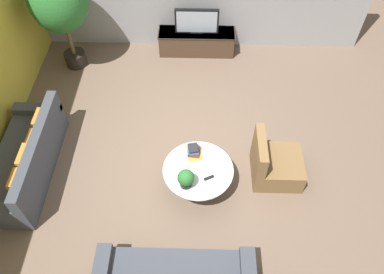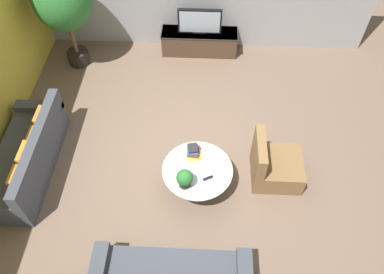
{
  "view_description": "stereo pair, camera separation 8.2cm",
  "coord_description": "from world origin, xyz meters",
  "px_view_note": "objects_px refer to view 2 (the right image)",
  "views": [
    {
      "loc": [
        0.21,
        -3.8,
        5.32
      ],
      "look_at": [
        0.11,
        0.03,
        0.55
      ],
      "focal_mm": 35.0,
      "sensor_mm": 36.0,
      "label": 1
    },
    {
      "loc": [
        0.29,
        -3.8,
        5.32
      ],
      "look_at": [
        0.11,
        0.03,
        0.55
      ],
      "focal_mm": 35.0,
      "sensor_mm": 36.0,
      "label": 2
    }
  ],
  "objects_px": {
    "media_console": "(199,42)",
    "armchair_wicker": "(274,166)",
    "television": "(200,21)",
    "potted_palm_tall": "(62,1)",
    "coffee_table": "(197,174)",
    "potted_plant_tabletop": "(185,178)",
    "couch_by_wall": "(27,158)"
  },
  "relations": [
    {
      "from": "media_console",
      "to": "armchair_wicker",
      "type": "height_order",
      "value": "armchair_wicker"
    },
    {
      "from": "television",
      "to": "potted_palm_tall",
      "type": "xyz_separation_m",
      "value": [
        -2.58,
        -0.5,
        0.69
      ]
    },
    {
      "from": "media_console",
      "to": "coffee_table",
      "type": "height_order",
      "value": "media_console"
    },
    {
      "from": "potted_palm_tall",
      "to": "potted_plant_tabletop",
      "type": "height_order",
      "value": "potted_palm_tall"
    },
    {
      "from": "coffee_table",
      "to": "armchair_wicker",
      "type": "xyz_separation_m",
      "value": [
        1.24,
        0.25,
        -0.05
      ]
    },
    {
      "from": "armchair_wicker",
      "to": "potted_palm_tall",
      "type": "xyz_separation_m",
      "value": [
        -3.91,
        2.73,
        1.19
      ]
    },
    {
      "from": "media_console",
      "to": "television",
      "type": "bearing_deg",
      "value": -90.0
    },
    {
      "from": "media_console",
      "to": "coffee_table",
      "type": "relative_size",
      "value": 1.48
    },
    {
      "from": "television",
      "to": "potted_plant_tabletop",
      "type": "relative_size",
      "value": 2.85
    },
    {
      "from": "media_console",
      "to": "couch_by_wall",
      "type": "relative_size",
      "value": 0.76
    },
    {
      "from": "armchair_wicker",
      "to": "coffee_table",
      "type": "bearing_deg",
      "value": 101.45
    },
    {
      "from": "armchair_wicker",
      "to": "potted_plant_tabletop",
      "type": "relative_size",
      "value": 2.69
    },
    {
      "from": "media_console",
      "to": "television",
      "type": "relative_size",
      "value": 1.8
    },
    {
      "from": "media_console",
      "to": "coffee_table",
      "type": "distance_m",
      "value": 3.48
    },
    {
      "from": "armchair_wicker",
      "to": "potted_plant_tabletop",
      "type": "distance_m",
      "value": 1.56
    },
    {
      "from": "couch_by_wall",
      "to": "potted_plant_tabletop",
      "type": "bearing_deg",
      "value": 79.49
    },
    {
      "from": "coffee_table",
      "to": "armchair_wicker",
      "type": "distance_m",
      "value": 1.27
    },
    {
      "from": "potted_plant_tabletop",
      "to": "couch_by_wall",
      "type": "bearing_deg",
      "value": 169.49
    },
    {
      "from": "media_console",
      "to": "armchair_wicker",
      "type": "distance_m",
      "value": 3.49
    },
    {
      "from": "potted_plant_tabletop",
      "to": "media_console",
      "type": "bearing_deg",
      "value": 88.62
    },
    {
      "from": "television",
      "to": "coffee_table",
      "type": "xyz_separation_m",
      "value": [
        0.09,
        -3.47,
        -0.45
      ]
    },
    {
      "from": "television",
      "to": "potted_plant_tabletop",
      "type": "xyz_separation_m",
      "value": [
        -0.09,
        -3.76,
        -0.15
      ]
    },
    {
      "from": "coffee_table",
      "to": "television",
      "type": "bearing_deg",
      "value": 91.45
    },
    {
      "from": "couch_by_wall",
      "to": "potted_plant_tabletop",
      "type": "distance_m",
      "value": 2.71
    },
    {
      "from": "television",
      "to": "armchair_wicker",
      "type": "distance_m",
      "value": 3.52
    },
    {
      "from": "media_console",
      "to": "potted_plant_tabletop",
      "type": "height_order",
      "value": "potted_plant_tabletop"
    },
    {
      "from": "couch_by_wall",
      "to": "armchair_wicker",
      "type": "xyz_separation_m",
      "value": [
        4.06,
        0.05,
        -0.02
      ]
    },
    {
      "from": "potted_plant_tabletop",
      "to": "armchair_wicker",
      "type": "bearing_deg",
      "value": 20.66
    },
    {
      "from": "media_console",
      "to": "armchair_wicker",
      "type": "relative_size",
      "value": 1.91
    },
    {
      "from": "media_console",
      "to": "potted_plant_tabletop",
      "type": "xyz_separation_m",
      "value": [
        -0.09,
        -3.76,
        0.36
      ]
    },
    {
      "from": "couch_by_wall",
      "to": "armchair_wicker",
      "type": "distance_m",
      "value": 4.06
    },
    {
      "from": "television",
      "to": "couch_by_wall",
      "type": "height_order",
      "value": "television"
    }
  ]
}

